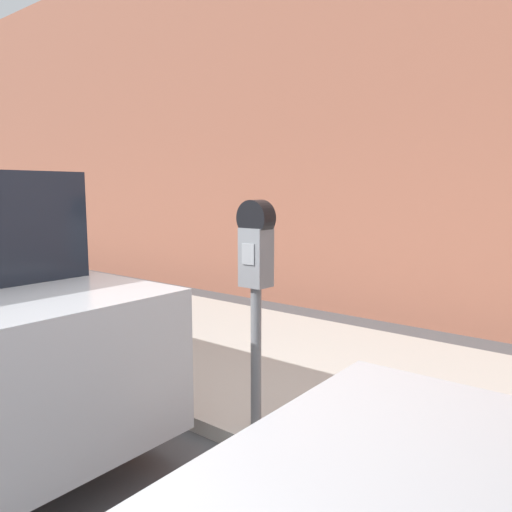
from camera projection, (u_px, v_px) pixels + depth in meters
ground_plane at (101, 491)px, 2.77m from camera, size 60.00×60.00×0.00m
sidewalk at (313, 371)px, 4.46m from camera, size 24.00×2.80×0.11m
building_facade at (422, 91)px, 5.88m from camera, size 24.00×0.30×5.63m
parking_meter at (256, 269)px, 3.15m from camera, size 0.23×0.16×1.49m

